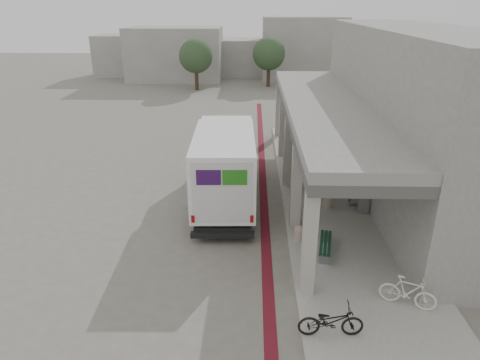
{
  "coord_description": "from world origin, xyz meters",
  "views": [
    {
      "loc": [
        0.48,
        -13.86,
        7.93
      ],
      "look_at": [
        0.02,
        1.33,
        1.6
      ],
      "focal_mm": 32.0,
      "sensor_mm": 36.0,
      "label": 1
    }
  ],
  "objects_px": {
    "bicycle_cream": "(408,292)",
    "bench": "(325,245)",
    "fedex_truck": "(225,164)",
    "bicycle_black": "(331,321)",
    "utility_cabinet": "(364,199)"
  },
  "relations": [
    {
      "from": "bicycle_cream",
      "to": "bicycle_black",
      "type": "bearing_deg",
      "value": 141.23
    },
    {
      "from": "bicycle_cream",
      "to": "utility_cabinet",
      "type": "bearing_deg",
      "value": 21.83
    },
    {
      "from": "fedex_truck",
      "to": "bicycle_cream",
      "type": "relative_size",
      "value": 4.91
    },
    {
      "from": "utility_cabinet",
      "to": "bicycle_black",
      "type": "height_order",
      "value": "utility_cabinet"
    },
    {
      "from": "utility_cabinet",
      "to": "bicycle_black",
      "type": "xyz_separation_m",
      "value": [
        -2.5,
        -7.12,
        -0.07
      ]
    },
    {
      "from": "fedex_truck",
      "to": "bicycle_black",
      "type": "distance_m",
      "value": 8.8
    },
    {
      "from": "bench",
      "to": "utility_cabinet",
      "type": "bearing_deg",
      "value": 68.81
    },
    {
      "from": "bicycle_black",
      "to": "bicycle_cream",
      "type": "distance_m",
      "value": 2.6
    },
    {
      "from": "utility_cabinet",
      "to": "bench",
      "type": "bearing_deg",
      "value": -109.53
    },
    {
      "from": "bicycle_black",
      "to": "bicycle_cream",
      "type": "relative_size",
      "value": 1.08
    },
    {
      "from": "utility_cabinet",
      "to": "bicycle_cream",
      "type": "bearing_deg",
      "value": -79.27
    },
    {
      "from": "bicycle_cream",
      "to": "bench",
      "type": "bearing_deg",
      "value": 58.07
    },
    {
      "from": "bench",
      "to": "bicycle_black",
      "type": "bearing_deg",
      "value": -85.91
    },
    {
      "from": "fedex_truck",
      "to": "bench",
      "type": "bearing_deg",
      "value": -51.48
    },
    {
      "from": "fedex_truck",
      "to": "bicycle_cream",
      "type": "height_order",
      "value": "fedex_truck"
    }
  ]
}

